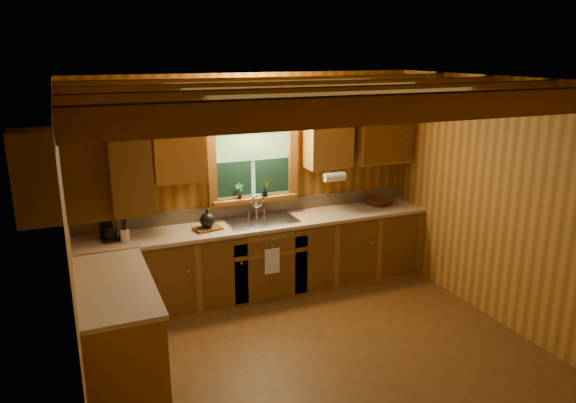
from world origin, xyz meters
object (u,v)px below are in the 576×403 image
at_px(sink, 262,225).
at_px(wicker_basket, 379,201).
at_px(coffee_maker, 108,226).
at_px(cutting_board, 208,229).

bearing_deg(sink, wicker_basket, 2.04).
distance_m(sink, coffee_maker, 1.73).
height_order(sink, coffee_maker, sink).
distance_m(sink, wicker_basket, 1.66).
xyz_separation_m(coffee_maker, wicker_basket, (3.37, 0.01, -0.10)).
distance_m(cutting_board, wicker_basket, 2.32).
bearing_deg(cutting_board, wicker_basket, -8.01).
bearing_deg(cutting_board, sink, -6.10).
height_order(coffee_maker, cutting_board, coffee_maker).
relative_size(sink, coffee_maker, 2.74).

